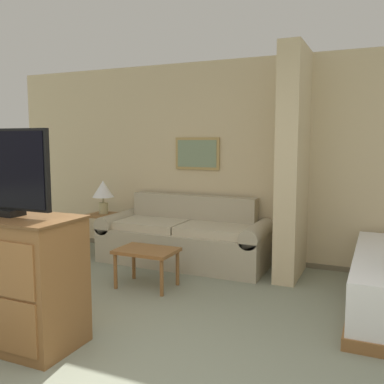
% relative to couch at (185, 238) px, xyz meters
% --- Properties ---
extents(wall_back, '(7.71, 0.16, 2.60)m').
position_rel_couch_xyz_m(wall_back, '(0.89, 0.48, 0.98)').
color(wall_back, '#CCB78E').
rests_on(wall_back, ground_plane).
extents(wall_partition_pillar, '(0.24, 0.83, 2.60)m').
position_rel_couch_xyz_m(wall_partition_pillar, '(1.35, 0.01, 0.98)').
color(wall_partition_pillar, '#CCB78E').
rests_on(wall_partition_pillar, ground_plane).
extents(couch, '(2.17, 0.84, 0.84)m').
position_rel_couch_xyz_m(couch, '(0.00, 0.00, 0.00)').
color(couch, tan).
rests_on(couch, ground_plane).
extents(coffee_table, '(0.63, 0.45, 0.42)m').
position_rel_couch_xyz_m(coffee_table, '(0.02, -1.01, 0.04)').
color(coffee_table, brown).
rests_on(coffee_table, ground_plane).
extents(side_table, '(0.39, 0.39, 0.56)m').
position_rel_couch_xyz_m(side_table, '(-1.22, -0.04, 0.13)').
color(side_table, brown).
rests_on(side_table, ground_plane).
extents(table_lamp, '(0.29, 0.29, 0.46)m').
position_rel_couch_xyz_m(table_lamp, '(-1.22, -0.04, 0.56)').
color(table_lamp, tan).
rests_on(table_lamp, side_table).
extents(tv_dresser, '(1.16, 0.56, 1.00)m').
position_rel_couch_xyz_m(tv_dresser, '(-0.32, -2.53, 0.18)').
color(tv_dresser, brown).
rests_on(tv_dresser, ground_plane).
extents(tv, '(0.85, 0.16, 0.66)m').
position_rel_couch_xyz_m(tv, '(-0.32, -2.53, 1.01)').
color(tv, black).
rests_on(tv, tv_dresser).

